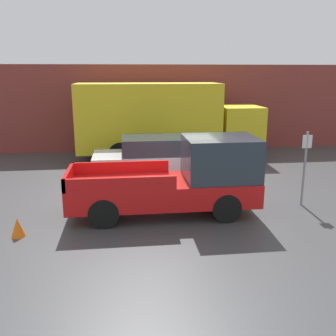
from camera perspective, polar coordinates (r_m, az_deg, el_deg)
The scene contains 8 objects.
ground_plane at distance 12.09m, azimuth 1.34°, elevation -5.28°, with size 60.00×60.00×0.00m, color #3D3D3F.
building_wall at distance 19.84m, azimuth -2.11°, elevation 9.08°, with size 28.00×0.15×4.44m.
pickup_truck at distance 10.93m, azimuth 2.21°, elevation -1.70°, with size 5.43×1.93×2.26m.
car at distance 14.32m, azimuth -2.62°, elevation 1.45°, with size 4.29×1.95×1.69m.
delivery_truck at distance 17.66m, azimuth -0.79°, elevation 7.46°, with size 8.61×2.42×3.58m.
parking_sign at distance 12.26m, azimuth 20.13°, elevation 0.52°, with size 0.30×0.07×2.33m.
newspaper_box at distance 21.01m, azimuth 13.73°, elevation 4.25°, with size 0.45×0.40×1.01m.
traffic_cone at distance 10.35m, azimuth -21.92°, elevation -8.40°, with size 0.36×0.36×0.49m.
Camera 1 is at (-1.63, -11.26, 4.08)m, focal length 40.00 mm.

